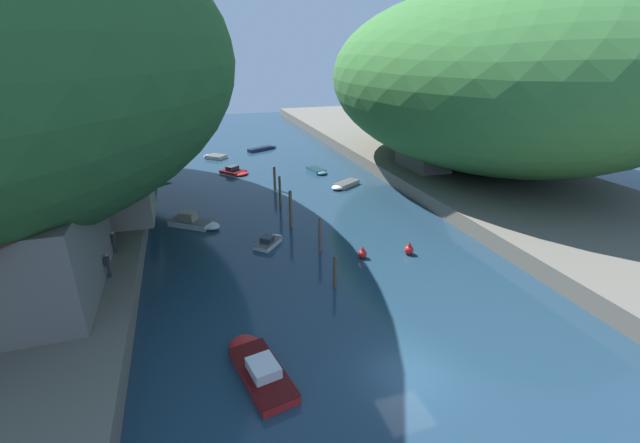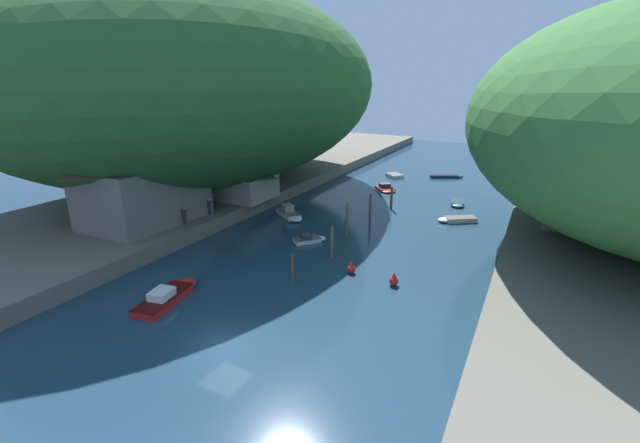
{
  "view_description": "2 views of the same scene",
  "coord_description": "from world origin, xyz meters",
  "views": [
    {
      "loc": [
        -9.53,
        -15.03,
        15.64
      ],
      "look_at": [
        1.19,
        18.69,
        1.08
      ],
      "focal_mm": 24.0,
      "sensor_mm": 36.0,
      "label": 1
    },
    {
      "loc": [
        15.51,
        -17.09,
        15.46
      ],
      "look_at": [
        -2.9,
        18.41,
        2.0
      ],
      "focal_mm": 24.0,
      "sensor_mm": 36.0,
      "label": 2
    }
  ],
  "objects": [
    {
      "name": "water_surface",
      "position": [
        0.0,
        30.0,
        0.0
      ],
      "size": [
        130.0,
        130.0,
        0.0
      ],
      "primitive_type": "plane",
      "color": "#1E384C",
      "rests_on": "ground"
    },
    {
      "name": "person_by_boathouse",
      "position": [
        -15.34,
        16.57,
        2.48
      ],
      "size": [
        0.3,
        0.42,
        1.69
      ],
      "rotation": [
        0.0,
        0.0,
        1.33
      ],
      "color": "#282D3D",
      "rests_on": "left_bank"
    },
    {
      "name": "mooring_post_second",
      "position": [
        0.05,
        15.07,
        1.52
      ],
      "size": [
        0.28,
        0.28,
        3.02
      ],
      "color": "brown",
      "rests_on": "water_surface"
    },
    {
      "name": "left_bank",
      "position": [
        -24.65,
        30.0,
        0.75
      ],
      "size": [
        22.0,
        120.0,
        1.5
      ],
      "color": "#666056",
      "rests_on": "ground"
    },
    {
      "name": "boat_small_dinghy",
      "position": [
        -9.51,
        23.49,
        0.43
      ],
      "size": [
        4.99,
        4.24,
        1.39
      ],
      "rotation": [
        0.0,
        0.0,
        4.08
      ],
      "color": "white",
      "rests_on": "water_surface"
    },
    {
      "name": "boat_white_cruiser",
      "position": [
        -3.62,
        17.67,
        0.27
      ],
      "size": [
        3.13,
        3.33,
        0.84
      ],
      "rotation": [
        0.0,
        0.0,
        5.57
      ],
      "color": "silver",
      "rests_on": "water_surface"
    },
    {
      "name": "mooring_post_middle",
      "position": [
        -0.99,
        20.73,
        1.81
      ],
      "size": [
        0.3,
        0.3,
        3.59
      ],
      "color": "brown",
      "rests_on": "water_surface"
    },
    {
      "name": "boat_far_upstream",
      "position": [
        2.53,
        53.17,
        0.24
      ],
      "size": [
        5.37,
        3.48,
        0.49
      ],
      "rotation": [
        0.0,
        0.0,
        5.19
      ],
      "color": "navy",
      "rests_on": "water_surface"
    },
    {
      "name": "right_bank",
      "position": [
        24.65,
        30.0,
        0.75
      ],
      "size": [
        22.0,
        120.0,
        1.5
      ],
      "color": "#666056",
      "rests_on": "ground"
    },
    {
      "name": "mooring_post_farthest",
      "position": [
        -0.07,
        32.15,
        1.44
      ],
      "size": [
        0.32,
        0.32,
        2.87
      ],
      "color": "brown",
      "rests_on": "water_surface"
    },
    {
      "name": "boat_open_rowboat",
      "position": [
        8.05,
        30.72,
        0.26
      ],
      "size": [
        4.42,
        3.58,
        0.53
      ],
      "rotation": [
        0.0,
        0.0,
        2.15
      ],
      "color": "silver",
      "rests_on": "water_surface"
    },
    {
      "name": "mooring_post_fourth",
      "position": [
        -0.7,
        26.49,
        1.67
      ],
      "size": [
        0.25,
        0.25,
        3.32
      ],
      "color": "brown",
      "rests_on": "water_surface"
    },
    {
      "name": "hillside_right",
      "position": [
        25.75,
        30.53,
        11.88
      ],
      "size": [
        34.79,
        48.7,
        20.77
      ],
      "color": "#387033",
      "rests_on": "right_bank"
    },
    {
      "name": "boat_moored_right",
      "position": [
        -3.67,
        40.56,
        0.29
      ],
      "size": [
        4.01,
        4.3,
        0.96
      ],
      "rotation": [
        0.0,
        0.0,
        3.8
      ],
      "color": "red",
      "rests_on": "water_surface"
    },
    {
      "name": "boat_mid_channel",
      "position": [
        -5.61,
        50.03,
        0.25
      ],
      "size": [
        3.86,
        3.78,
        0.5
      ],
      "rotation": [
        0.0,
        0.0,
        0.82
      ],
      "color": "silver",
      "rests_on": "water_surface"
    },
    {
      "name": "right_bank_cottage",
      "position": [
        18.56,
        30.91,
        3.93
      ],
      "size": [
        4.37,
        7.69,
        4.71
      ],
      "color": "slate",
      "rests_on": "right_bank"
    },
    {
      "name": "boat_cabin_cruiser",
      "position": [
        6.91,
        37.65,
        0.22
      ],
      "size": [
        2.3,
        3.81,
        0.46
      ],
      "rotation": [
        0.0,
        0.0,
        3.38
      ],
      "color": "teal",
      "rests_on": "water_surface"
    },
    {
      "name": "channel_buoy_far",
      "position": [
        2.9,
        12.91,
        0.4
      ],
      "size": [
        0.69,
        0.69,
        1.04
      ],
      "color": "red",
      "rests_on": "water_surface"
    },
    {
      "name": "mooring_post_nearest",
      "position": [
        -0.69,
        9.4,
        1.22
      ],
      "size": [
        0.25,
        0.25,
        2.43
      ],
      "color": "brown",
      "rests_on": "water_surface"
    },
    {
      "name": "channel_buoy_near",
      "position": [
        6.74,
        12.39,
        0.43
      ],
      "size": [
        0.74,
        0.74,
        1.11
      ],
      "color": "red",
      "rests_on": "water_surface"
    },
    {
      "name": "person_on_quay",
      "position": [
        -15.27,
        12.81,
        2.48
      ],
      "size": [
        0.26,
        0.4,
        1.69
      ],
      "rotation": [
        0.0,
        0.0,
        1.46
      ],
      "color": "#282D3D",
      "rests_on": "left_bank"
    },
    {
      "name": "boat_red_skiff",
      "position": [
        -7.25,
        2.64,
        0.35
      ],
      "size": [
        3.04,
        6.31,
        1.11
      ],
      "rotation": [
        0.0,
        0.0,
        0.2
      ],
      "color": "red",
      "rests_on": "water_surface"
    },
    {
      "name": "waterfront_building",
      "position": [
        -19.41,
        11.73,
        5.99
      ],
      "size": [
        8.45,
        12.04,
        8.68
      ],
      "color": "slate",
      "rests_on": "left_bank"
    },
    {
      "name": "boathouse_shed",
      "position": [
        -16.47,
        23.56,
        3.62
      ],
      "size": [
        7.9,
        6.51,
        4.1
      ],
      "color": "gray",
      "rests_on": "left_bank"
    }
  ]
}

